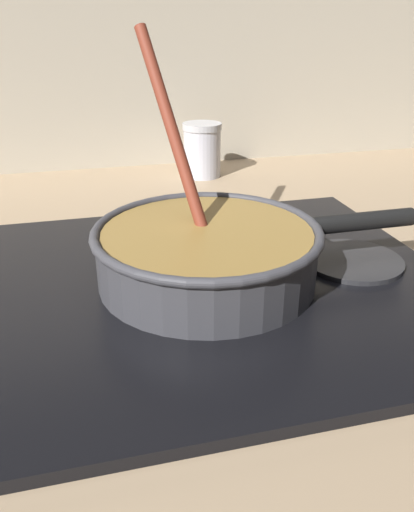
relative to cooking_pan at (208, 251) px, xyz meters
The scene contains 7 objects.
ground 0.23m from the cooking_pan, 79.59° to the right, with size 2.40×1.60×0.04m, color #9E8466.
backsplash_wall 0.62m from the cooking_pan, 86.13° to the left, with size 2.40×0.02×0.55m, color #B2A893.
hob_plate 0.04m from the cooking_pan, 164.56° to the right, with size 0.56×0.48×0.01m, color black.
burner_ring 0.03m from the cooking_pan, 164.56° to the right, with size 0.16×0.16×0.01m, color #592D0C.
spare_burner 0.19m from the cooking_pan, ahead, with size 0.12×0.12×0.01m, color #262628.
cooking_pan is the anchor object (origin of this frame).
condiment_jar 0.47m from the cooking_pan, 77.13° to the left, with size 0.08×0.08×0.10m.
Camera 1 is at (-0.17, -0.29, 0.28)m, focal length 35.61 mm.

